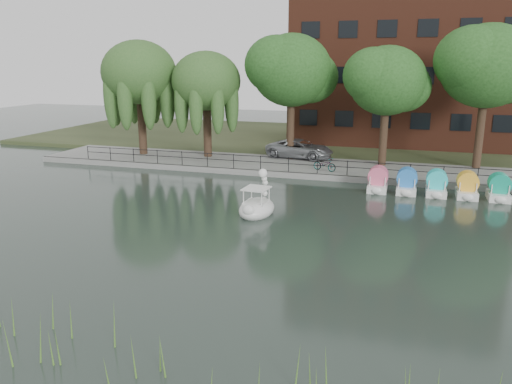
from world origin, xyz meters
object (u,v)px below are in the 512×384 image
at_px(swan_boat, 257,205).
at_px(pedestrian, 143,142).
at_px(bicycle, 325,164).
at_px(minivan, 300,147).

bearing_deg(swan_boat, pedestrian, 142.50).
height_order(bicycle, swan_boat, swan_boat).
distance_m(minivan, pedestrian, 12.80).
bearing_deg(pedestrian, bicycle, 29.23).
bearing_deg(minivan, bicycle, -138.83).
height_order(minivan, bicycle, minivan).
xyz_separation_m(minivan, bicycle, (2.65, -4.16, -0.33)).
height_order(bicycle, pedestrian, pedestrian).
height_order(minivan, pedestrian, pedestrian).
distance_m(bicycle, pedestrian, 15.48).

